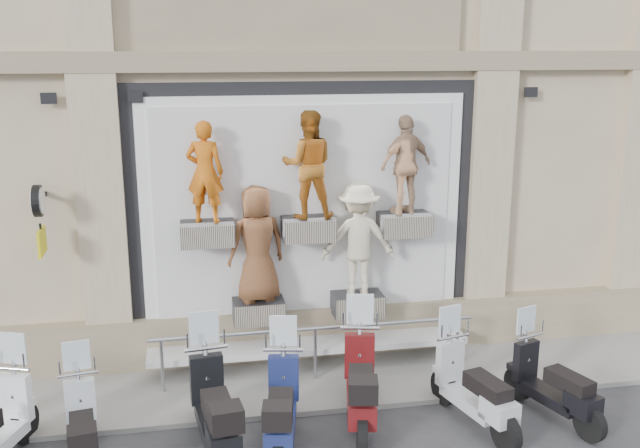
# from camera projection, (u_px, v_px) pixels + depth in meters

# --- Properties ---
(sidewalk) EXTENTS (16.00, 2.20, 0.08)m
(sidewalk) POSITION_uv_depth(u_px,v_px,m) (314.00, 378.00, 11.13)
(sidewalk) COLOR #999690
(sidewalk) RESTS_ON ground
(shop_vitrine) EXTENTS (5.60, 0.83, 4.30)m
(shop_vitrine) POSITION_uv_depth(u_px,v_px,m) (311.00, 224.00, 11.19)
(shop_vitrine) COLOR black
(shop_vitrine) RESTS_ON ground
(guard_rail) EXTENTS (5.06, 0.10, 0.93)m
(guard_rail) POSITION_uv_depth(u_px,v_px,m) (315.00, 355.00, 10.93)
(guard_rail) COLOR #9EA0A5
(guard_rail) RESTS_ON ground
(clock_sign_bracket) EXTENTS (0.10, 0.80, 1.02)m
(clock_sign_bracket) POSITION_uv_depth(u_px,v_px,m) (39.00, 211.00, 10.10)
(clock_sign_bracket) COLOR black
(clock_sign_bracket) RESTS_ON ground
(scooter_c) EXTENTS (0.81, 1.87, 1.47)m
(scooter_c) POSITION_uv_depth(u_px,v_px,m) (81.00, 416.00, 8.60)
(scooter_c) COLOR #AFB7BD
(scooter_c) RESTS_ON ground
(scooter_d) EXTENTS (0.86, 2.15, 1.70)m
(scooter_d) POSITION_uv_depth(u_px,v_px,m) (214.00, 394.00, 8.89)
(scooter_d) COLOR black
(scooter_d) RESTS_ON ground
(scooter_e) EXTENTS (0.93, 2.03, 1.59)m
(scooter_e) POSITION_uv_depth(u_px,v_px,m) (281.00, 393.00, 9.04)
(scooter_e) COLOR navy
(scooter_e) RESTS_ON ground
(scooter_f) EXTENTS (1.02, 2.13, 1.67)m
(scooter_f) POSITION_uv_depth(u_px,v_px,m) (361.00, 369.00, 9.61)
(scooter_f) COLOR #520E0F
(scooter_f) RESTS_ON ground
(scooter_g) EXTENTS (1.01, 1.98, 1.54)m
(scooter_g) POSITION_uv_depth(u_px,v_px,m) (475.00, 374.00, 9.61)
(scooter_g) COLOR #A8ACB0
(scooter_g) RESTS_ON ground
(scooter_h) EXTENTS (1.06, 1.88, 1.47)m
(scooter_h) POSITION_uv_depth(u_px,v_px,m) (555.00, 370.00, 9.81)
(scooter_h) COLOR black
(scooter_h) RESTS_ON ground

